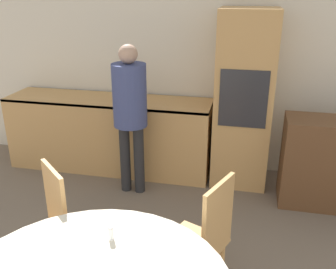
% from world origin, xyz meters
% --- Properties ---
extents(wall_back, '(6.42, 0.05, 2.60)m').
position_xyz_m(wall_back, '(0.00, 4.66, 1.30)').
color(wall_back, silver).
rests_on(wall_back, ground_plane).
extents(kitchen_counter, '(2.47, 0.60, 0.89)m').
position_xyz_m(kitchen_counter, '(-1.12, 4.31, 0.46)').
color(kitchen_counter, tan).
rests_on(kitchen_counter, ground_plane).
extents(oven_unit, '(0.61, 0.59, 1.94)m').
position_xyz_m(oven_unit, '(0.46, 4.32, 0.97)').
color(oven_unit, tan).
rests_on(oven_unit, ground_plane).
extents(chair_far_left, '(0.57, 0.57, 0.97)m').
position_xyz_m(chair_far_left, '(-0.83, 2.29, 0.53)').
color(chair_far_left, tan).
rests_on(chair_far_left, ground_plane).
extents(chair_far_right, '(0.52, 0.52, 0.97)m').
position_xyz_m(chair_far_right, '(0.29, 2.42, 0.53)').
color(chair_far_right, tan).
rests_on(chair_far_right, ground_plane).
extents(person_standing, '(0.35, 0.35, 1.61)m').
position_xyz_m(person_standing, '(-0.68, 3.80, 1.00)').
color(person_standing, '#262628').
rests_on(person_standing, ground_plane).
extents(salt_shaker, '(0.03, 0.03, 0.09)m').
position_xyz_m(salt_shaker, '(-0.21, 1.96, 0.81)').
color(salt_shaker, white).
rests_on(salt_shaker, dining_table).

